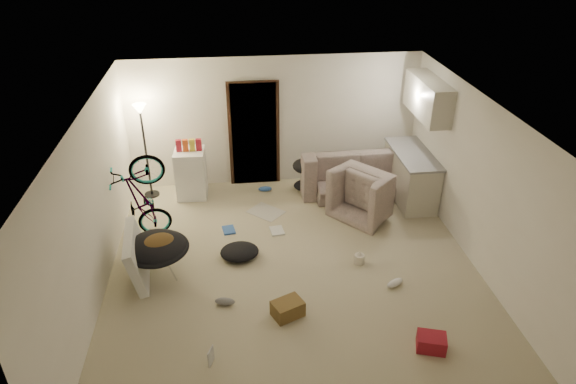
{
  "coord_description": "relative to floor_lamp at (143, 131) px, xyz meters",
  "views": [
    {
      "loc": [
        -0.83,
        -6.14,
        4.8
      ],
      "look_at": [
        -0.03,
        0.6,
        1.04
      ],
      "focal_mm": 32.0,
      "sensor_mm": 36.0,
      "label": 1
    }
  ],
  "objects": [
    {
      "name": "shoe_3",
      "position": [
        1.35,
        -3.28,
        -1.26
      ],
      "size": [
        0.3,
        0.17,
        0.1
      ],
      "primitive_type": "ellipsoid",
      "rotation": [
        0.0,
        0.0,
        -0.21
      ],
      "color": "slate",
      "rests_on": "floor"
    },
    {
      "name": "hoodie",
      "position": [
        0.44,
        -2.54,
        -0.71
      ],
      "size": [
        0.61,
        0.57,
        0.22
      ],
      "primitive_type": "ellipsoid",
      "rotation": [
        0.0,
        0.0,
        0.47
      ],
      "color": "#533A1C",
      "rests_on": "saucer_chair"
    },
    {
      "name": "wall_right",
      "position": [
        5.16,
        -2.65,
        -0.06
      ],
      "size": [
        0.02,
        6.0,
        2.5
      ],
      "primitive_type": "cube",
      "color": "white",
      "rests_on": "floor"
    },
    {
      "name": "wall_back",
      "position": [
        2.4,
        0.36,
        -0.06
      ],
      "size": [
        5.5,
        0.02,
        2.5
      ],
      "primitive_type": "cube",
      "color": "white",
      "rests_on": "floor"
    },
    {
      "name": "clothes_lump_a",
      "position": [
        1.59,
        -2.19,
        -1.21
      ],
      "size": [
        0.63,
        0.54,
        0.19
      ],
      "primitive_type": "ellipsoid",
      "rotation": [
        0.0,
        0.0,
        0.05
      ],
      "color": "black",
      "rests_on": "floor"
    },
    {
      "name": "doorway",
      "position": [
        2.0,
        0.32,
        -0.29
      ],
      "size": [
        0.85,
        0.1,
        2.04
      ],
      "primitive_type": "cube",
      "color": "black",
      "rests_on": "floor"
    },
    {
      "name": "book_asset",
      "position": [
        1.15,
        -4.39,
        -1.3
      ],
      "size": [
        0.28,
        0.24,
        0.02
      ],
      "primitive_type": "imported",
      "rotation": [
        0.0,
        0.0,
        1.18
      ],
      "color": "maroon",
      "rests_on": "floor"
    },
    {
      "name": "shoe_4",
      "position": [
        3.8,
        -3.17,
        -1.25
      ],
      "size": [
        0.31,
        0.24,
        0.11
      ],
      "primitive_type": "ellipsoid",
      "rotation": [
        0.0,
        0.0,
        0.49
      ],
      "color": "white",
      "rests_on": "floor"
    },
    {
      "name": "snack_box_2",
      "position": [
        0.85,
        -0.1,
        -0.31
      ],
      "size": [
        0.11,
        0.08,
        0.3
      ],
      "primitive_type": "cube",
      "rotation": [
        0.0,
        0.0,
        0.11
      ],
      "color": "gold",
      "rests_on": "mini_fridge"
    },
    {
      "name": "armchair",
      "position": [
        3.97,
        -1.07,
        -0.98
      ],
      "size": [
        1.34,
        1.36,
        0.66
      ],
      "primitive_type": "imported",
      "rotation": [
        0.0,
        0.0,
        2.28
      ],
      "color": "#3E453D",
      "rests_on": "floor"
    },
    {
      "name": "drink_case_a",
      "position": [
        2.19,
        -3.59,
        -1.19
      ],
      "size": [
        0.48,
        0.42,
        0.23
      ],
      "primitive_type": "cube",
      "rotation": [
        0.0,
        0.0,
        0.42
      ],
      "color": "brown",
      "rests_on": "floor"
    },
    {
      "name": "kitchen_uppers",
      "position": [
        4.96,
        -0.65,
        0.64
      ],
      "size": [
        0.38,
        1.4,
        0.65
      ],
      "primitive_type": "cube",
      "color": "beige",
      "rests_on": "wall_right"
    },
    {
      "name": "snack_box_0",
      "position": [
        0.61,
        -0.1,
        -0.31
      ],
      "size": [
        0.1,
        0.08,
        0.3
      ],
      "primitive_type": "cube",
      "rotation": [
        0.0,
        0.0,
        0.06
      ],
      "color": "maroon",
      "rests_on": "mini_fridge"
    },
    {
      "name": "saucer_chair",
      "position": [
        0.39,
        -2.51,
        -0.91
      ],
      "size": [
        0.95,
        0.95,
        0.67
      ],
      "color": "silver",
      "rests_on": "floor"
    },
    {
      "name": "wall_front",
      "position": [
        2.4,
        -5.66,
        -0.06
      ],
      "size": [
        5.5,
        0.02,
        2.5
      ],
      "primitive_type": "cube",
      "color": "white",
      "rests_on": "floor"
    },
    {
      "name": "sofa",
      "position": [
        3.91,
        -0.2,
        -0.99
      ],
      "size": [
        2.19,
        0.89,
        0.64
      ],
      "primitive_type": "imported",
      "rotation": [
        0.0,
        0.0,
        3.16
      ],
      "color": "#3E453D",
      "rests_on": "floor"
    },
    {
      "name": "door_trim",
      "position": [
        2.0,
        0.29,
        -0.29
      ],
      "size": [
        0.97,
        0.04,
        2.1
      ],
      "primitive_type": "cube",
      "color": "#331D12",
      "rests_on": "floor"
    },
    {
      "name": "clothes_lump_b",
      "position": [
        2.96,
        -0.1,
        -1.23
      ],
      "size": [
        0.54,
        0.48,
        0.15
      ],
      "primitive_type": "ellipsoid",
      "rotation": [
        0.0,
        0.0,
        0.11
      ],
      "color": "black",
      "rests_on": "floor"
    },
    {
      "name": "counter_top",
      "position": [
        4.83,
        -0.65,
        -0.41
      ],
      "size": [
        0.64,
        1.54,
        0.04
      ],
      "primitive_type": "cube",
      "color": "gray",
      "rests_on": "kitchen_counter"
    },
    {
      "name": "newspaper",
      "position": [
        2.11,
        -0.88,
        -1.3
      ],
      "size": [
        0.73,
        0.73,
        0.01
      ],
      "primitive_type": "cube",
      "rotation": [
        0.0,
        0.0,
        0.81
      ],
      "color": "#B6B3A8",
      "rests_on": "floor"
    },
    {
      "name": "juicer",
      "position": [
        3.42,
        -2.57,
        -1.22
      ],
      "size": [
        0.15,
        0.15,
        0.22
      ],
      "color": "beige",
      "rests_on": "floor"
    },
    {
      "name": "tv_box",
      "position": [
        0.1,
        -2.48,
        -0.94
      ],
      "size": [
        0.4,
        1.12,
        0.74
      ],
      "primitive_type": "cube",
      "rotation": [
        0.0,
        -0.21,
        0.11
      ],
      "color": "silver",
      "rests_on": "floor"
    },
    {
      "name": "shoe_0",
      "position": [
        2.16,
        -0.1,
        -1.26
      ],
      "size": [
        0.26,
        0.11,
        0.1
      ],
      "primitive_type": "ellipsoid",
      "rotation": [
        0.0,
        0.0,
        -0.02
      ],
      "color": "#305CB0",
      "rests_on": "floor"
    },
    {
      "name": "wall_left",
      "position": [
        -0.36,
        -2.65,
        -0.06
      ],
      "size": [
        0.02,
        6.0,
        2.5
      ],
      "primitive_type": "cube",
      "color": "white",
      "rests_on": "floor"
    },
    {
      "name": "book_blue",
      "position": [
        1.43,
        -1.42,
        -1.29
      ],
      "size": [
        0.24,
        0.3,
        0.03
      ],
      "primitive_type": "cube",
      "rotation": [
        0.0,
        0.0,
        0.16
      ],
      "color": "#305CB0",
      "rests_on": "floor"
    },
    {
      "name": "snack_box_1",
      "position": [
        0.73,
        -0.1,
        -0.31
      ],
      "size": [
        0.1,
        0.07,
        0.3
      ],
      "primitive_type": "cube",
      "rotation": [
        0.0,
        0.0,
        0.04
      ],
      "color": "#E2531C",
      "rests_on": "mini_fridge"
    },
    {
      "name": "kitchen_counter",
      "position": [
        4.83,
        -0.65,
        -0.87
      ],
      "size": [
        0.6,
        1.5,
        0.88
      ],
      "primitive_type": "cube",
      "color": "beige",
      "rests_on": "floor"
    },
    {
      "name": "mini_fridge",
      "position": [
        0.78,
        -0.1,
        -0.84
      ],
      "size": [
        0.57,
        0.57,
        0.93
      ],
      "primitive_type": "cube",
      "rotation": [
        0.0,
        0.0,
        -0.04
      ],
      "color": "white",
      "rests_on": "floor"
    },
    {
      "name": "floor_lamp",
      "position": [
        0.0,
        0.0,
        0.0
      ],
      "size": [
        0.28,
        0.28,
        1.81
      ],
      "color": "black",
      "rests_on": "floor"
    },
    {
      "name": "snack_box_3",
      "position": [
        0.97,
        -0.1,
        -0.31
      ],
      "size": [
        0.11,
        0.08,
        0.3
      ],
      "primitive_type": "cube",
      "rotation": [
        0.0,
        0.0,
        -0.08
      ],
      "color": "maroon",
      "rests_on": "mini_fridge"
    },
    {
      "name": "drink_case_b",
      "position": [
        3.88,
        -4.39,
        -1.21
      ],
      "size": [
        0.41,
        0.35,
        0.2
      ],
      "primitive_type": "cube",
      "rotation": [
        0.0,
        0.0,
        -0.31
      ],
      "color": "maroon",
      "rests_on": "floor"
    },
    {
      "name": "bicycle",
      "position": [
        0.1,
        -1.5,
        -0.89
      ],
      "size": [
        1.67,
        0.88,
        0.92
      ],
      "primitive_type": "imported",
      "rotation": [
        0.0,
        -0.17,
        1.69
      ],
      "color": "black",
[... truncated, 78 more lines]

